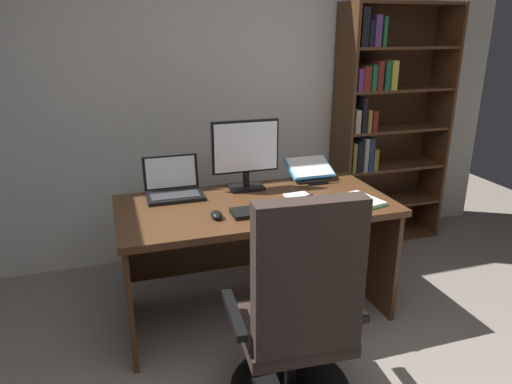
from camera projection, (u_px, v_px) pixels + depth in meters
wall_back at (231, 90)px, 3.63m from camera, size 4.66×0.12×2.59m
desk at (252, 229)px, 2.98m from camera, size 1.64×0.80×0.76m
bookshelf at (379, 130)px, 3.87m from camera, size 0.93×0.34×1.93m
office_chair at (298, 324)px, 2.16m from camera, size 0.63×0.60×1.11m
monitor at (246, 155)px, 3.02m from camera, size 0.44×0.16×0.45m
laptop at (174, 188)px, 2.94m from camera, size 0.34×0.27×0.23m
keyboard at (268, 210)px, 2.69m from camera, size 0.42×0.15×0.02m
computer_mouse at (216, 215)px, 2.60m from camera, size 0.06×0.10×0.04m
reading_stand_with_book at (311, 169)px, 3.27m from camera, size 0.31×0.28×0.13m
open_binder at (342, 205)px, 2.77m from camera, size 0.54×0.37×0.02m
notepad at (301, 198)px, 2.90m from camera, size 0.17×0.22×0.01m
pen at (304, 197)px, 2.90m from camera, size 0.14×0.05×0.01m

